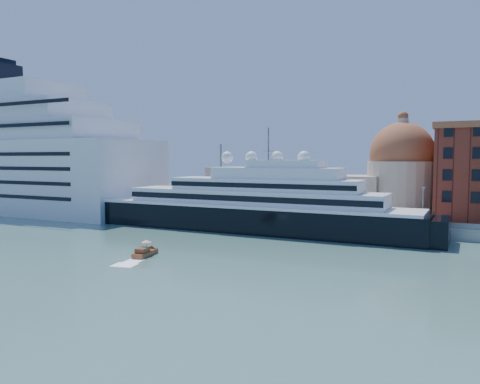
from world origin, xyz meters
The scene contains 9 objects.
ground centered at (0.00, 0.00, 0.00)m, with size 400.00×400.00×0.00m, color #39635B.
quay centered at (0.00, 34.00, 1.25)m, with size 180.00×10.00×2.50m, color gray.
land centered at (0.00, 75.00, 1.00)m, with size 260.00×72.00×2.00m, color slate.
quay_fence centered at (0.00, 29.50, 3.10)m, with size 180.00×0.10×1.20m, color slate.
superyacht centered at (-11.08, 23.00, 4.78)m, with size 92.63×12.84×27.68m.
service_barge centered at (-55.84, 19.29, 0.66)m, with size 10.81×6.30×2.31m.
water_taxi centered at (-10.81, -10.84, 0.69)m, with size 3.13×6.33×2.88m.
church centered at (6.39, 57.72, 10.91)m, with size 66.00×18.00×25.50m.
lamp_posts centered at (-12.67, 32.27, 9.84)m, with size 120.80×2.40×18.00m.
Camera 1 is at (39.25, -74.52, 16.84)m, focal length 35.00 mm.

